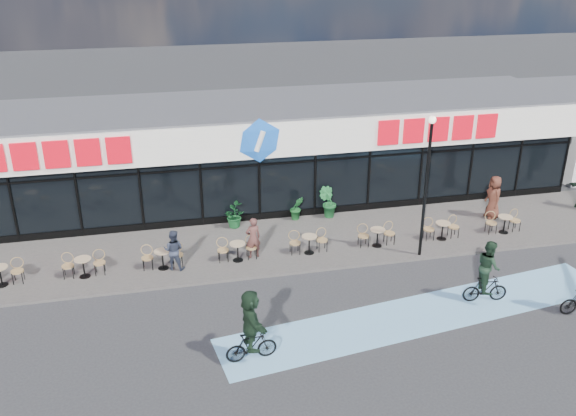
{
  "coord_description": "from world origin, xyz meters",
  "views": [
    {
      "loc": [
        -4.19,
        -17.23,
        11.23
      ],
      "look_at": [
        0.49,
        3.5,
        2.06
      ],
      "focal_mm": 38.0,
      "sensor_mm": 36.0,
      "label": 1
    }
  ],
  "objects_px": {
    "potted_plant_left": "(233,216)",
    "patron_left": "(253,238)",
    "patron_right": "(174,250)",
    "cyclist_b": "(487,274)",
    "pedestrian_a": "(494,197)",
    "potted_plant_right": "(328,202)",
    "potted_plant_mid": "(297,208)",
    "lamp_post": "(427,176)"
  },
  "relations": [
    {
      "from": "patron_left",
      "to": "patron_right",
      "type": "bearing_deg",
      "value": -4.77
    },
    {
      "from": "patron_left",
      "to": "pedestrian_a",
      "type": "relative_size",
      "value": 0.85
    },
    {
      "from": "patron_left",
      "to": "pedestrian_a",
      "type": "bearing_deg",
      "value": 177.09
    },
    {
      "from": "patron_left",
      "to": "potted_plant_right",
      "type": "bearing_deg",
      "value": -151.76
    },
    {
      "from": "potted_plant_left",
      "to": "potted_plant_right",
      "type": "relative_size",
      "value": 0.75
    },
    {
      "from": "patron_left",
      "to": "patron_right",
      "type": "height_order",
      "value": "patron_left"
    },
    {
      "from": "potted_plant_mid",
      "to": "pedestrian_a",
      "type": "xyz_separation_m",
      "value": [
        8.5,
        -1.71,
        0.43
      ]
    },
    {
      "from": "potted_plant_left",
      "to": "pedestrian_a",
      "type": "bearing_deg",
      "value": -7.75
    },
    {
      "from": "potted_plant_right",
      "to": "patron_left",
      "type": "xyz_separation_m",
      "value": [
        -3.87,
        -3.06,
        0.14
      ]
    },
    {
      "from": "patron_left",
      "to": "patron_right",
      "type": "xyz_separation_m",
      "value": [
        -3.03,
        -0.28,
        -0.04
      ]
    },
    {
      "from": "potted_plant_left",
      "to": "patron_right",
      "type": "relative_size",
      "value": 0.66
    },
    {
      "from": "lamp_post",
      "to": "patron_left",
      "type": "height_order",
      "value": "lamp_post"
    },
    {
      "from": "potted_plant_right",
      "to": "pedestrian_a",
      "type": "distance_m",
      "value": 7.3
    },
    {
      "from": "pedestrian_a",
      "to": "cyclist_b",
      "type": "relative_size",
      "value": 0.85
    },
    {
      "from": "lamp_post",
      "to": "potted_plant_left",
      "type": "relative_size",
      "value": 5.38
    },
    {
      "from": "lamp_post",
      "to": "potted_plant_left",
      "type": "distance_m",
      "value": 8.4
    },
    {
      "from": "cyclist_b",
      "to": "lamp_post",
      "type": "bearing_deg",
      "value": 103.16
    },
    {
      "from": "potted_plant_left",
      "to": "pedestrian_a",
      "type": "relative_size",
      "value": 0.53
    },
    {
      "from": "potted_plant_right",
      "to": "cyclist_b",
      "type": "xyz_separation_m",
      "value": [
        3.32,
        -7.81,
        0.26
      ]
    },
    {
      "from": "potted_plant_left",
      "to": "pedestrian_a",
      "type": "distance_m",
      "value": 11.45
    },
    {
      "from": "potted_plant_right",
      "to": "patron_right",
      "type": "bearing_deg",
      "value": -154.18
    },
    {
      "from": "potted_plant_left",
      "to": "potted_plant_right",
      "type": "bearing_deg",
      "value": 1.88
    },
    {
      "from": "potted_plant_right",
      "to": "patron_right",
      "type": "xyz_separation_m",
      "value": [
        -6.91,
        -3.34,
        0.1
      ]
    },
    {
      "from": "potted_plant_mid",
      "to": "patron_left",
      "type": "relative_size",
      "value": 0.65
    },
    {
      "from": "lamp_post",
      "to": "potted_plant_right",
      "type": "height_order",
      "value": "lamp_post"
    },
    {
      "from": "potted_plant_mid",
      "to": "potted_plant_right",
      "type": "distance_m",
      "value": 1.41
    },
    {
      "from": "potted_plant_mid",
      "to": "potted_plant_right",
      "type": "height_order",
      "value": "potted_plant_right"
    },
    {
      "from": "lamp_post",
      "to": "potted_plant_mid",
      "type": "height_order",
      "value": "lamp_post"
    },
    {
      "from": "patron_right",
      "to": "pedestrian_a",
      "type": "relative_size",
      "value": 0.81
    },
    {
      "from": "patron_right",
      "to": "cyclist_b",
      "type": "distance_m",
      "value": 11.16
    },
    {
      "from": "potted_plant_mid",
      "to": "pedestrian_a",
      "type": "distance_m",
      "value": 8.68
    },
    {
      "from": "potted_plant_mid",
      "to": "cyclist_b",
      "type": "height_order",
      "value": "cyclist_b"
    },
    {
      "from": "patron_left",
      "to": "cyclist_b",
      "type": "distance_m",
      "value": 8.62
    },
    {
      "from": "potted_plant_mid",
      "to": "lamp_post",
      "type": "bearing_deg",
      "value": -48.0
    },
    {
      "from": "potted_plant_mid",
      "to": "patron_left",
      "type": "xyz_separation_m",
      "value": [
        -2.47,
        -3.09,
        0.29
      ]
    },
    {
      "from": "potted_plant_right",
      "to": "patron_left",
      "type": "relative_size",
      "value": 0.83
    },
    {
      "from": "lamp_post",
      "to": "potted_plant_left",
      "type": "bearing_deg",
      "value": 148.3
    },
    {
      "from": "potted_plant_mid",
      "to": "patron_right",
      "type": "bearing_deg",
      "value": -148.47
    },
    {
      "from": "potted_plant_right",
      "to": "cyclist_b",
      "type": "distance_m",
      "value": 8.49
    },
    {
      "from": "potted_plant_right",
      "to": "patron_right",
      "type": "height_order",
      "value": "patron_right"
    },
    {
      "from": "patron_left",
      "to": "potted_plant_mid",
      "type": "bearing_deg",
      "value": -138.65
    },
    {
      "from": "potted_plant_left",
      "to": "patron_left",
      "type": "xyz_separation_m",
      "value": [
        0.37,
        -2.92,
        0.31
      ]
    }
  ]
}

